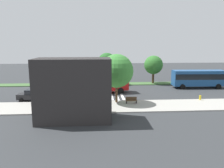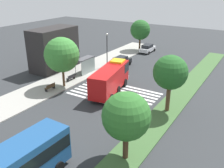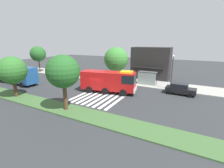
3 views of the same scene
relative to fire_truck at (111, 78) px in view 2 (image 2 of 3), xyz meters
The scene contains 16 objects.
ground_plane 2.90m from the fire_truck, 158.00° to the right, with size 120.00×120.00×0.00m, color #2D3033.
sidewalk 8.86m from the fire_truck, 102.87° to the left, with size 60.00×5.69×0.14m, color #9E9B93.
median_strip 9.05m from the fire_truck, 102.56° to the right, with size 60.00×3.00×0.14m, color #3D6033.
crosswalk 2.20m from the fire_truck, 114.98° to the right, with size 6.75×11.43×0.01m.
fire_truck is the anchor object (origin of this frame).
parked_car_mid 11.31m from the fire_truck, 22.90° to the left, with size 4.57×2.24×1.78m.
parked_car_east 22.24m from the fire_truck, 11.35° to the left, with size 4.49×2.12×1.71m.
bus_stop_shelter 8.34m from the fire_truck, 60.22° to the left, with size 3.50×1.40×2.46m.
bench_near_shelter 7.35m from the fire_truck, 88.88° to the left, with size 1.60×0.50×0.90m.
bench_west_of_shelter 8.50m from the fire_truck, 120.65° to the left, with size 1.60×0.50×0.90m.
street_lamp 10.74m from the fire_truck, 35.55° to the left, with size 0.36×0.36×5.89m.
storefront_building 13.79m from the fire_truck, 76.33° to the left, with size 8.26×4.93×7.04m.
sidewalk_tree_west 7.44m from the fire_truck, 108.30° to the left, with size 4.83×4.83×7.05m.
sidewalk_tree_center 23.49m from the fire_truck, 16.34° to the left, with size 4.24×4.24×6.44m.
median_tree_far_west 14.53m from the fire_truck, 143.12° to the right, with size 4.01×4.01×6.01m.
median_tree_west 9.17m from the fire_truck, 99.49° to the right, with size 3.87×3.87×6.62m.
Camera 2 is at (-25.31, -16.24, 14.13)m, focal length 40.74 mm.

